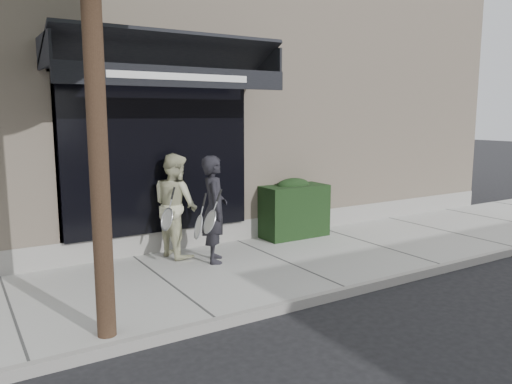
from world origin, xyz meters
TOP-DOWN VIEW (x-y plane):
  - ground at (0.00, 0.00)m, footprint 80.00×80.00m
  - sidewalk at (0.00, 0.00)m, footprint 20.00×3.00m
  - curb at (0.00, -1.55)m, footprint 20.00×0.10m
  - building_facade at (-0.01, 4.96)m, footprint 14.30×8.04m
  - hedge at (1.10, 1.25)m, footprint 1.30×0.70m
  - pedestrian_front at (-0.97, 0.53)m, footprint 0.88×0.91m
  - pedestrian_back at (-1.36, 1.16)m, footprint 0.78×0.96m

SIDE VIEW (x-z plane):
  - ground at x=0.00m, z-range 0.00..0.00m
  - sidewalk at x=0.00m, z-range 0.00..0.12m
  - curb at x=0.00m, z-range 0.00..0.14m
  - hedge at x=1.10m, z-range 0.09..1.23m
  - pedestrian_front at x=-0.97m, z-range 0.12..1.83m
  - pedestrian_back at x=-1.36m, z-range 0.12..1.84m
  - building_facade at x=-0.01m, z-range -0.08..5.56m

